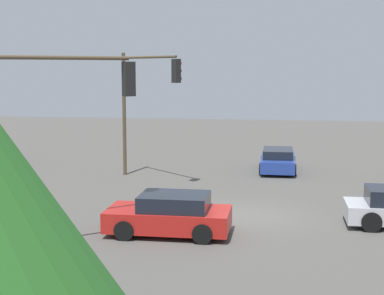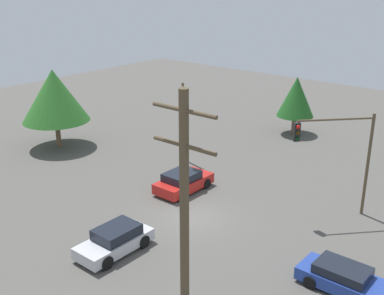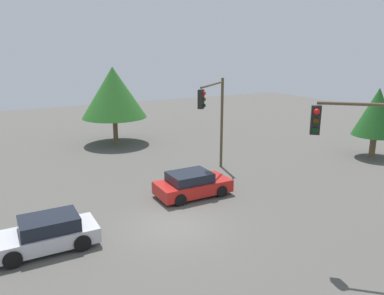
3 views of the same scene
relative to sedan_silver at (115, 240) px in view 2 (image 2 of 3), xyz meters
name	(u,v)px [view 2 (image 2 of 3)]	position (x,y,z in m)	size (l,w,h in m)	color
ground_plane	(193,217)	(-0.71, -5.35, -0.65)	(80.00, 80.00, 0.00)	#54514C
sedan_silver	(115,240)	(0.00, 0.00, 0.00)	(1.93, 4.05, 1.35)	silver
sedan_red	(183,181)	(2.11, -7.80, 0.00)	(2.06, 4.04, 1.35)	red
sedan_blue	(345,279)	(-10.34, -4.38, -0.06)	(4.25, 1.86, 1.21)	#233D93
traffic_signal_main	(340,147)	(-6.91, -10.76, 3.63)	(3.29, 3.53, 6.17)	brown
traffic_signal_cross	(183,114)	(4.61, -10.72, 3.49)	(3.02, 3.47, 5.98)	brown
utility_pole_tall	(185,253)	(-8.60, 4.58, 4.95)	(2.20, 0.28, 10.59)	brown
tree_left	(54,95)	(15.63, -7.81, 3.65)	(5.36, 5.36, 6.39)	brown
tree_corner	(296,97)	(2.34, -23.15, 2.71)	(3.21, 3.21, 5.12)	brown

